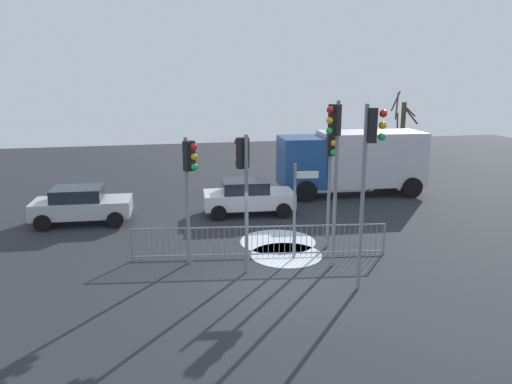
% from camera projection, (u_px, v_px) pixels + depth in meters
% --- Properties ---
extents(ground_plane, '(60.00, 60.00, 0.00)m').
position_uv_depth(ground_plane, '(276.00, 281.00, 14.41)').
color(ground_plane, '#26282D').
extents(traffic_light_mid_right, '(0.43, 0.51, 4.01)m').
position_uv_depth(traffic_light_mid_right, '(189.00, 173.00, 15.00)').
color(traffic_light_mid_right, slate).
rests_on(traffic_light_mid_right, ground).
extents(traffic_light_foreground_left, '(0.34, 0.57, 4.24)m').
position_uv_depth(traffic_light_foreground_left, '(331.00, 159.00, 16.38)').
color(traffic_light_foreground_left, slate).
rests_on(traffic_light_foreground_left, ground).
extents(traffic_light_rear_right, '(0.50, 0.43, 5.11)m').
position_uv_depth(traffic_light_rear_right, '(334.00, 148.00, 14.59)').
color(traffic_light_rear_right, slate).
rests_on(traffic_light_rear_right, ground).
extents(traffic_light_mid_left, '(0.40, 0.53, 4.18)m').
position_uv_depth(traffic_light_mid_left, '(243.00, 172.00, 14.45)').
color(traffic_light_mid_left, slate).
rests_on(traffic_light_mid_left, ground).
extents(traffic_light_rear_left, '(0.54, 0.38, 5.12)m').
position_uv_depth(traffic_light_rear_left, '(370.00, 157.00, 13.01)').
color(traffic_light_rear_left, slate).
rests_on(traffic_light_rear_left, ground).
extents(direction_sign_post, '(0.79, 0.16, 3.13)m').
position_uv_depth(direction_sign_post, '(296.00, 207.00, 15.77)').
color(direction_sign_post, slate).
rests_on(direction_sign_post, ground).
extents(pedestrian_guard_railing, '(8.22, 1.24, 1.07)m').
position_uv_depth(pedestrian_guard_railing, '(260.00, 241.00, 16.14)').
color(pedestrian_guard_railing, slate).
rests_on(pedestrian_guard_railing, ground).
extents(car_silver_far, '(3.89, 2.11, 1.47)m').
position_uv_depth(car_silver_far, '(81.00, 205.00, 19.84)').
color(car_silver_far, '#B2B5BA').
rests_on(car_silver_far, ground).
extents(car_white_near, '(3.91, 2.16, 1.47)m').
position_uv_depth(car_white_near, '(248.00, 196.00, 21.17)').
color(car_white_near, silver).
rests_on(car_white_near, ground).
extents(delivery_truck, '(7.18, 3.08, 3.10)m').
position_uv_depth(delivery_truck, '(353.00, 160.00, 24.48)').
color(delivery_truck, silver).
rests_on(delivery_truck, ground).
extents(bare_tree_left, '(1.65, 1.66, 4.84)m').
position_uv_depth(bare_tree_left, '(402.00, 132.00, 30.28)').
color(bare_tree_left, '#473828').
rests_on(bare_tree_left, ground).
extents(snow_patch_kerb, '(2.38, 2.38, 0.01)m').
position_uv_depth(snow_patch_kerb, '(286.00, 255.00, 16.46)').
color(snow_patch_kerb, silver).
rests_on(snow_patch_kerb, ground).
extents(snow_patch_island, '(2.72, 2.72, 0.01)m').
position_uv_depth(snow_patch_island, '(278.00, 241.00, 17.79)').
color(snow_patch_island, silver).
rests_on(snow_patch_island, ground).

